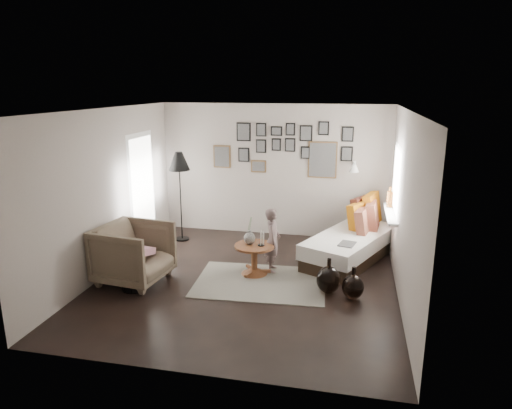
% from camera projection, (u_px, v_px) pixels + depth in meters
% --- Properties ---
extents(ground, '(4.80, 4.80, 0.00)m').
position_uv_depth(ground, '(246.00, 281.00, 7.05)').
color(ground, black).
rests_on(ground, ground).
extents(wall_back, '(4.50, 0.00, 4.50)m').
position_uv_depth(wall_back, '(274.00, 171.00, 8.99)').
color(wall_back, '#9F948B').
rests_on(wall_back, ground).
extents(wall_front, '(4.50, 0.00, 4.50)m').
position_uv_depth(wall_front, '(189.00, 258.00, 4.45)').
color(wall_front, '#9F948B').
rests_on(wall_front, ground).
extents(wall_left, '(0.00, 4.80, 4.80)m').
position_uv_depth(wall_left, '(107.00, 192.00, 7.18)').
color(wall_left, '#9F948B').
rests_on(wall_left, ground).
extents(wall_right, '(0.00, 4.80, 4.80)m').
position_uv_depth(wall_right, '(405.00, 208.00, 6.27)').
color(wall_right, '#9F948B').
rests_on(wall_right, ground).
extents(ceiling, '(4.80, 4.80, 0.00)m').
position_uv_depth(ceiling, '(245.00, 110.00, 6.39)').
color(ceiling, white).
rests_on(ceiling, wall_back).
extents(door_left, '(0.00, 2.14, 2.14)m').
position_uv_depth(door_left, '(142.00, 191.00, 8.37)').
color(door_left, white).
rests_on(door_left, wall_left).
extents(window_right, '(0.15, 1.32, 1.30)m').
position_uv_depth(window_right, '(390.00, 208.00, 7.64)').
color(window_right, white).
rests_on(window_right, wall_right).
extents(gallery_wall, '(2.74, 0.03, 1.08)m').
position_uv_depth(gallery_wall, '(288.00, 149.00, 8.80)').
color(gallery_wall, brown).
rests_on(gallery_wall, wall_back).
extents(wall_sconce, '(0.18, 0.36, 0.16)m').
position_uv_depth(wall_sconce, '(354.00, 168.00, 8.38)').
color(wall_sconce, white).
rests_on(wall_sconce, wall_back).
extents(rug, '(2.04, 1.49, 0.01)m').
position_uv_depth(rug, '(260.00, 282.00, 7.00)').
color(rug, '#B9B5A3').
rests_on(rug, ground).
extents(pedestal_table, '(0.63, 0.63, 0.49)m').
position_uv_depth(pedestal_table, '(254.00, 261.00, 7.25)').
color(pedestal_table, brown).
rests_on(pedestal_table, ground).
extents(vase, '(0.18, 0.18, 0.45)m').
position_uv_depth(vase, '(250.00, 236.00, 7.19)').
color(vase, black).
rests_on(vase, pedestal_table).
extents(candles, '(0.11, 0.11, 0.23)m').
position_uv_depth(candles, '(261.00, 239.00, 7.14)').
color(candles, black).
rests_on(candles, pedestal_table).
extents(daybed, '(1.69, 2.27, 1.03)m').
position_uv_depth(daybed, '(350.00, 240.00, 7.91)').
color(daybed, black).
rests_on(daybed, ground).
extents(magazine_on_daybed, '(0.31, 0.37, 0.02)m').
position_uv_depth(magazine_on_daybed, '(347.00, 244.00, 7.27)').
color(magazine_on_daybed, black).
rests_on(magazine_on_daybed, daybed).
extents(armchair, '(1.10, 1.08, 0.91)m').
position_uv_depth(armchair, '(134.00, 253.00, 6.95)').
color(armchair, brown).
rests_on(armchair, ground).
extents(armchair_cushion, '(0.47, 0.48, 0.19)m').
position_uv_depth(armchair_cushion, '(137.00, 251.00, 6.98)').
color(armchair_cushion, white).
rests_on(armchair_cushion, armchair).
extents(floor_lamp, '(0.40, 0.40, 1.73)m').
position_uv_depth(floor_lamp, '(179.00, 165.00, 8.57)').
color(floor_lamp, black).
rests_on(floor_lamp, ground).
extents(magazine_basket, '(0.37, 0.37, 0.44)m').
position_uv_depth(magazine_basket, '(133.00, 275.00, 6.73)').
color(magazine_basket, black).
rests_on(magazine_basket, ground).
extents(demijohn_large, '(0.35, 0.35, 0.53)m').
position_uv_depth(demijohn_large, '(328.00, 280.00, 6.61)').
color(demijohn_large, black).
rests_on(demijohn_large, ground).
extents(demijohn_small, '(0.31, 0.31, 0.48)m').
position_uv_depth(demijohn_small, '(353.00, 287.00, 6.43)').
color(demijohn_small, black).
rests_on(demijohn_small, ground).
extents(child, '(0.30, 0.41, 1.05)m').
position_uv_depth(child, '(273.00, 240.00, 7.32)').
color(child, '#634F4E').
rests_on(child, ground).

